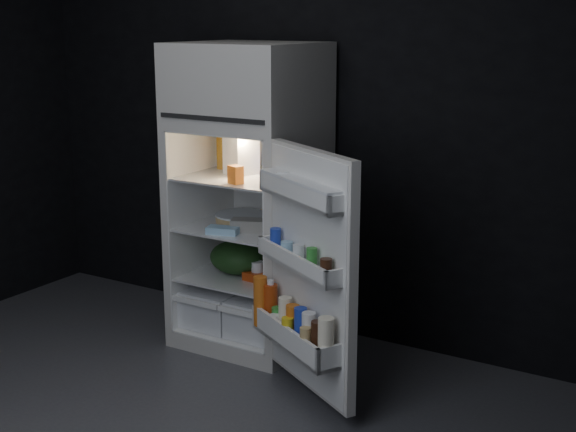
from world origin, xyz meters
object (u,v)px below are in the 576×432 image
Objects in this scene: fridge_door at (305,277)px; yogurt_tray at (266,277)px; egg_carton at (256,226)px; refrigerator at (251,186)px; milk_jug at (241,154)px.

fridge_door reaches higher than yogurt_tray.
egg_carton is at bearing 143.12° from fridge_door.
refrigerator is 0.54m from yogurt_tray.
fridge_door reaches higher than milk_jug.
milk_jug is at bearing 165.14° from yogurt_tray.
fridge_door is 1.04m from milk_jug.
milk_jug is 0.73m from yogurt_tray.
refrigerator is 0.20m from milk_jug.
refrigerator reaches higher than milk_jug.
milk_jug is 0.44m from egg_carton.
fridge_door is 5.08× the size of milk_jug.
refrigerator is at bearing 46.64° from milk_jug.
yogurt_tray is (0.17, -0.11, -0.50)m from refrigerator.
milk_jug is at bearing 123.42° from egg_carton.
milk_jug reaches higher than yogurt_tray.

